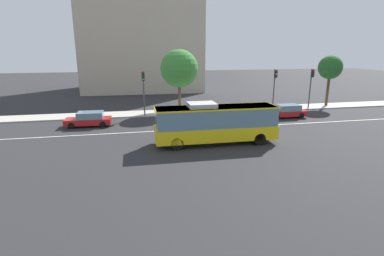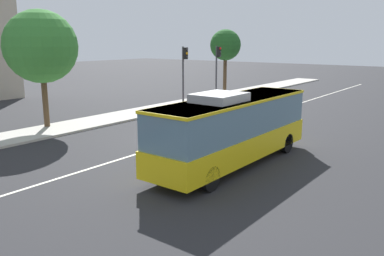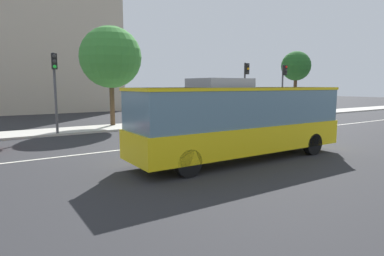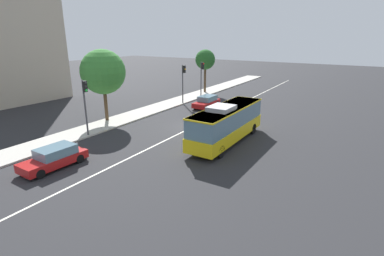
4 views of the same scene
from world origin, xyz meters
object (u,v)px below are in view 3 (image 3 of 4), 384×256
at_px(transit_bus, 241,118).
at_px(traffic_light_far_corner, 284,82).
at_px(sedan_red, 275,116).
at_px(street_tree_kerbside_centre, 111,57).
at_px(traffic_light_mid_block, 55,79).
at_px(traffic_light_near_corner, 246,81).
at_px(street_tree_kerbside_left, 296,66).

xyz_separation_m(transit_bus, traffic_light_far_corner, (15.85, 11.45, 1.75)).
relative_size(sedan_red, traffic_light_far_corner, 0.87).
bearing_deg(street_tree_kerbside_centre, traffic_light_mid_block, -151.51).
relative_size(traffic_light_near_corner, street_tree_kerbside_centre, 0.68).
height_order(traffic_light_mid_block, street_tree_kerbside_left, street_tree_kerbside_left).
relative_size(transit_bus, traffic_light_mid_block, 1.93).
xyz_separation_m(sedan_red, street_tree_kerbside_left, (8.69, 5.09, 4.48)).
distance_m(transit_bus, traffic_light_near_corner, 15.83).
xyz_separation_m(traffic_light_near_corner, traffic_light_mid_block, (-16.06, -0.03, 0.00)).
height_order(transit_bus, sedan_red, transit_bus).
xyz_separation_m(sedan_red, street_tree_kerbside_centre, (-11.39, 6.06, 4.56)).
relative_size(traffic_light_near_corner, street_tree_kerbside_left, 0.76).
bearing_deg(transit_bus, street_tree_kerbside_left, 34.16).
bearing_deg(traffic_light_mid_block, traffic_light_near_corner, 94.39).
relative_size(sedan_red, traffic_light_near_corner, 0.87).
xyz_separation_m(transit_bus, traffic_light_near_corner, (10.82, 11.42, 1.75)).
bearing_deg(traffic_light_mid_block, street_tree_kerbside_left, 97.69).
height_order(transit_bus, traffic_light_near_corner, traffic_light_near_corner).
bearing_deg(street_tree_kerbside_left, traffic_light_near_corner, -170.42).
bearing_deg(sedan_red, traffic_light_near_corner, -92.75).
distance_m(traffic_light_near_corner, street_tree_kerbside_centre, 11.93).
distance_m(traffic_light_mid_block, street_tree_kerbside_left, 24.69).
bearing_deg(traffic_light_mid_block, transit_bus, 28.96).
bearing_deg(street_tree_kerbside_centre, traffic_light_far_corner, -8.19).
distance_m(street_tree_kerbside_left, street_tree_kerbside_centre, 20.11).
distance_m(traffic_light_mid_block, street_tree_kerbside_centre, 5.41).
distance_m(transit_bus, street_tree_kerbside_centre, 14.28).
bearing_deg(transit_bus, traffic_light_far_corner, 36.39).
relative_size(transit_bus, street_tree_kerbside_left, 1.47).
relative_size(sedan_red, street_tree_kerbside_left, 0.66).
relative_size(traffic_light_far_corner, street_tree_kerbside_left, 0.76).
distance_m(transit_bus, traffic_light_far_corner, 19.63).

